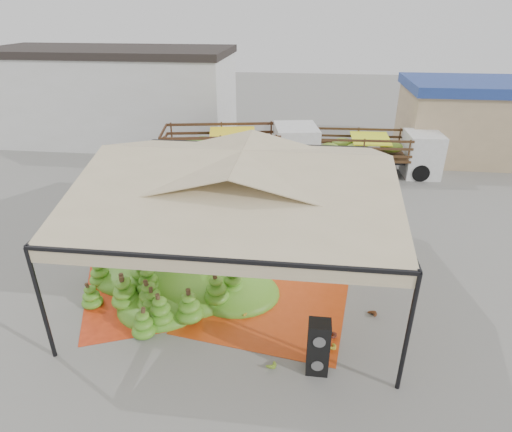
# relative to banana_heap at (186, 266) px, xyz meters

# --- Properties ---
(ground) EXTENTS (90.00, 90.00, 0.00)m
(ground) POSITION_rel_banana_heap_xyz_m (1.61, 0.79, -0.66)
(ground) COLOR slate
(ground) RESTS_ON ground
(canopy_tent) EXTENTS (8.10, 8.10, 4.00)m
(canopy_tent) POSITION_rel_banana_heap_xyz_m (1.61, 0.79, 2.64)
(canopy_tent) COLOR black
(canopy_tent) RESTS_ON ground
(building_white) EXTENTS (14.30, 6.30, 5.40)m
(building_white) POSITION_rel_banana_heap_xyz_m (-8.39, 14.79, 2.06)
(building_white) COLOR silver
(building_white) RESTS_ON ground
(building_tan) EXTENTS (6.30, 5.30, 4.10)m
(building_tan) POSITION_rel_banana_heap_xyz_m (11.61, 13.79, 1.42)
(building_tan) COLOR tan
(building_tan) RESTS_ON ground
(tarp_left) EXTENTS (5.34, 5.23, 0.01)m
(tarp_left) POSITION_rel_banana_heap_xyz_m (-0.77, -0.28, -0.65)
(tarp_left) COLOR red
(tarp_left) RESTS_ON ground
(tarp_right) EXTENTS (4.95, 5.13, 0.01)m
(tarp_right) POSITION_rel_banana_heap_xyz_m (2.52, -0.27, -0.65)
(tarp_right) COLOR #C74112
(tarp_right) RESTS_ON ground
(banana_heap) EXTENTS (6.19, 5.11, 1.31)m
(banana_heap) POSITION_rel_banana_heap_xyz_m (0.00, 0.00, 0.00)
(banana_heap) COLOR #42851B
(banana_heap) RESTS_ON ground
(hand_yellow_a) EXTENTS (0.48, 0.45, 0.18)m
(hand_yellow_a) POSITION_rel_banana_heap_xyz_m (4.18, -2.15, -0.57)
(hand_yellow_a) COLOR gold
(hand_yellow_a) RESTS_ON ground
(hand_yellow_b) EXTENTS (0.60, 0.56, 0.21)m
(hand_yellow_b) POSITION_rel_banana_heap_xyz_m (1.83, -1.21, -0.55)
(hand_yellow_b) COLOR #AE8022
(hand_yellow_b) RESTS_ON ground
(hand_red_a) EXTENTS (0.45, 0.38, 0.18)m
(hand_red_a) POSITION_rel_banana_heap_xyz_m (4.20, -1.78, -0.56)
(hand_red_a) COLOR #5A1E14
(hand_red_a) RESTS_ON ground
(hand_red_b) EXTENTS (0.53, 0.49, 0.19)m
(hand_red_b) POSITION_rel_banana_heap_xyz_m (5.31, -0.82, -0.56)
(hand_red_b) COLOR #562E13
(hand_red_b) RESTS_ON ground
(hand_green) EXTENTS (0.53, 0.51, 0.19)m
(hand_green) POSITION_rel_banana_heap_xyz_m (2.76, -2.91, -0.56)
(hand_green) COLOR #537C19
(hand_green) RESTS_ON ground
(hanging_bunches) EXTENTS (3.24, 0.24, 0.20)m
(hanging_bunches) POSITION_rel_banana_heap_xyz_m (1.73, 0.11, 1.96)
(hanging_bunches) COLOR #467618
(hanging_bunches) RESTS_ON ground
(speaker_stack) EXTENTS (0.50, 0.44, 1.37)m
(speaker_stack) POSITION_rel_banana_heap_xyz_m (3.85, -2.91, 0.03)
(speaker_stack) COLOR black
(speaker_stack) RESTS_ON ground
(banana_leaves) EXTENTS (0.96, 1.36, 3.70)m
(banana_leaves) POSITION_rel_banana_heap_xyz_m (-1.12, 1.82, -0.66)
(banana_leaves) COLOR #206C1C
(banana_leaves) RESTS_ON ground
(vendor) EXTENTS (0.69, 0.57, 1.63)m
(vendor) POSITION_rel_banana_heap_xyz_m (1.94, 4.07, 0.16)
(vendor) COLOR gray
(vendor) RESTS_ON ground
(truck_left) EXTENTS (7.53, 3.69, 2.47)m
(truck_left) POSITION_rel_banana_heap_xyz_m (0.53, 9.23, 0.87)
(truck_left) COLOR #50321A
(truck_left) RESTS_ON ground
(truck_right) EXTENTS (6.14, 2.32, 2.08)m
(truck_right) POSITION_rel_banana_heap_xyz_m (6.99, 10.50, 0.63)
(truck_right) COLOR #483318
(truck_right) RESTS_ON ground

